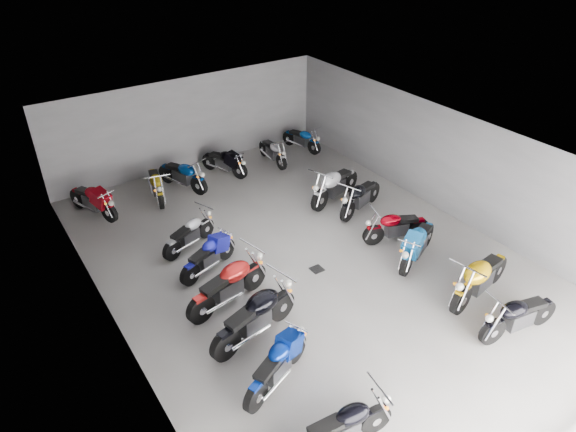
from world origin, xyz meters
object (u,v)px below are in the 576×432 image
Objects in this scene: motorcycle_left_f at (189,234)px; motorcycle_left_d at (229,285)px; drain_grate at (317,269)px; motorcycle_back_d at (225,162)px; motorcycle_left_b at (277,364)px; motorcycle_left_c at (255,317)px; motorcycle_right_d at (396,226)px; motorcycle_back_c at (183,175)px; motorcycle_right_a at (519,316)px; motorcycle_left_e at (209,256)px; motorcycle_back_e at (273,151)px; motorcycle_back_f at (302,139)px; motorcycle_back_a at (93,200)px; motorcycle_right_b at (480,278)px; motorcycle_right_f at (335,185)px; motorcycle_right_c at (417,243)px; motorcycle_left_a at (342,427)px; motorcycle_right_e at (360,197)px; motorcycle_back_b at (156,184)px.

motorcycle_left_d is at bearing -25.34° from motorcycle_left_f.
motorcycle_back_d reaches higher than drain_grate.
motorcycle_left_b is 1.36m from motorcycle_left_c.
motorcycle_back_c reaches higher than motorcycle_right_d.
motorcycle_back_d is (1.64, 0.17, -0.04)m from motorcycle_back_c.
motorcycle_back_d is at bearing 18.25° from motorcycle_right_a.
motorcycle_left_b is 1.05× the size of motorcycle_left_e.
motorcycle_back_e reaches higher than motorcycle_back_f.
motorcycle_right_d is at bearing 99.33° from motorcycle_back_c.
motorcycle_back_a is 1.11× the size of motorcycle_back_d.
motorcycle_right_b is at bearing 61.07° from motorcycle_left_b.
motorcycle_right_f is (-0.01, 2.74, 0.08)m from motorcycle_right_d.
motorcycle_right_c is 0.99m from motorcycle_right_d.
motorcycle_right_b is at bearing 90.53° from motorcycle_back_c.
motorcycle_left_e is 5.49m from motorcycle_back_d.
motorcycle_right_c is 7.95m from motorcycle_back_c.
motorcycle_left_d is 2.66m from motorcycle_left_f.
motorcycle_left_f is 0.93× the size of motorcycle_right_d.
motorcycle_right_c is at bearing 94.70° from motorcycle_back_c.
motorcycle_back_c is at bearing 153.91° from motorcycle_left_d.
motorcycle_back_f is (3.41, 0.17, -0.02)m from motorcycle_back_d.
drain_grate is 0.16× the size of motorcycle_left_a.
motorcycle_right_f reaches higher than motorcycle_back_e.
motorcycle_back_f is at bearing 6.48° from motorcycle_right_d.
motorcycle_left_d is at bearing 149.52° from motorcycle_left_b.
motorcycle_right_f is at bearing 56.04° from motorcycle_back_f.
drain_grate is 3.81m from motorcycle_left_b.
motorcycle_right_a is (2.27, -4.30, 0.50)m from drain_grate.
motorcycle_right_e is (5.69, 4.13, 0.02)m from motorcycle_left_b.
motorcycle_right_d is at bearing -10.38° from motorcycle_right_b.
motorcycle_back_b is 2.62m from motorcycle_back_d.
motorcycle_back_e is at bearing -165.57° from motorcycle_back_b.
motorcycle_right_c is at bearing 130.25° from motorcycle_left_a.
motorcycle_left_b is 7.44m from motorcycle_right_f.
motorcycle_left_f is 0.99× the size of motorcycle_back_d.
motorcycle_right_f is at bearing 18.80° from motorcycle_right_d.
motorcycle_right_b reaches higher than motorcycle_left_c.
motorcycle_left_c is 0.99× the size of motorcycle_right_b.
motorcycle_left_c reaches higher than motorcycle_back_c.
motorcycle_back_b is (0.29, 3.13, 0.04)m from motorcycle_left_f.
motorcycle_left_d is 1.19× the size of motorcycle_right_d.
motorcycle_right_e reaches higher than motorcycle_left_b.
motorcycle_right_f reaches higher than motorcycle_left_a.
motorcycle_left_e is 0.87× the size of motorcycle_right_a.
motorcycle_back_b is at bearing 163.21° from motorcycle_left_c.
motorcycle_right_f is (2.60, 2.59, 0.56)m from drain_grate.
motorcycle_back_c is at bearing -9.64° from motorcycle_back_f.
motorcycle_right_d is at bearing 154.18° from motorcycle_right_e.
motorcycle_back_a is 1.05× the size of motorcycle_back_e.
motorcycle_back_b is (-4.45, 7.02, -0.04)m from motorcycle_right_c.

